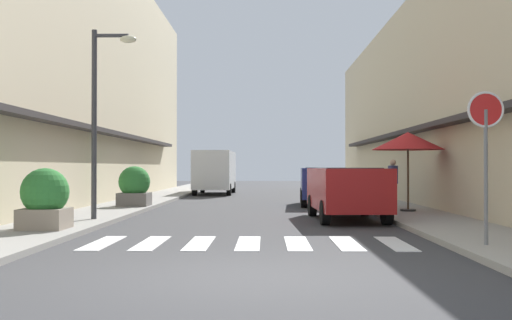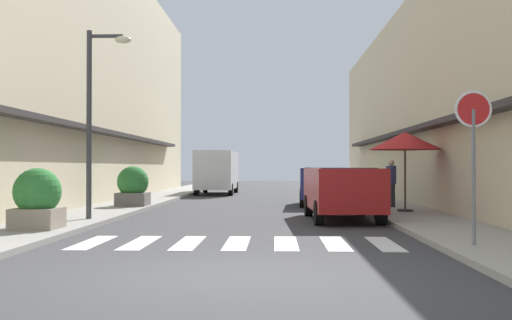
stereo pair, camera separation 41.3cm
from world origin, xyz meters
TOP-DOWN VIEW (x-y plane):
  - ground_plane at (0.00, 14.75)m, footprint 81.11×81.11m
  - sidewalk_left at (-4.76, 14.75)m, footprint 2.23×51.62m
  - sidewalk_right at (4.76, 14.75)m, footprint 2.23×51.62m
  - building_row_left at (-8.37, 15.59)m, footprint 5.50×35.18m
  - building_row_right at (8.37, 15.59)m, footprint 5.50×35.18m
  - crosswalk at (-0.00, 3.48)m, footprint 6.15×2.20m
  - parked_car_near at (2.60, 8.54)m, footprint 1.94×4.32m
  - parked_car_mid at (2.60, 14.91)m, footprint 1.96×4.11m
  - delivery_van at (-2.45, 24.42)m, footprint 2.05×5.42m
  - round_street_sign at (4.22, 2.46)m, footprint 0.65×0.07m
  - street_lamp at (-4.00, 7.51)m, footprint 1.19×0.28m
  - cafe_umbrella at (4.76, 10.43)m, footprint 2.23×2.23m
  - planter_corner at (-4.55, 4.98)m, footprint 1.05×1.05m
  - planter_midblock at (-4.30, 12.79)m, footprint 1.11×1.11m
  - planter_far at (4.51, 19.77)m, footprint 1.00×1.00m
  - pedestrian_walking_near at (4.71, 12.37)m, footprint 0.34×0.34m

SIDE VIEW (x-z plane):
  - ground_plane at x=0.00m, z-range 0.00..0.00m
  - crosswalk at x=0.00m, z-range 0.00..0.01m
  - sidewalk_left at x=-4.76m, z-range 0.00..0.12m
  - sidewalk_right at x=4.76m, z-range 0.00..0.12m
  - planter_far at x=4.51m, z-range 0.10..1.34m
  - planter_corner at x=-4.55m, z-range 0.11..1.46m
  - planter_midblock at x=-4.30m, z-range 0.10..1.50m
  - parked_car_mid at x=2.60m, z-range 0.19..1.66m
  - parked_car_near at x=2.60m, z-range 0.19..1.66m
  - pedestrian_walking_near at x=4.71m, z-range 0.16..1.79m
  - delivery_van at x=-2.45m, z-range 0.22..2.59m
  - round_street_sign at x=4.22m, z-range 0.84..3.55m
  - cafe_umbrella at x=4.76m, z-range 1.06..3.52m
  - street_lamp at x=-4.00m, z-range 0.70..5.70m
  - building_row_right at x=8.37m, z-range 0.00..8.09m
  - building_row_left at x=-8.37m, z-range 0.00..10.78m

